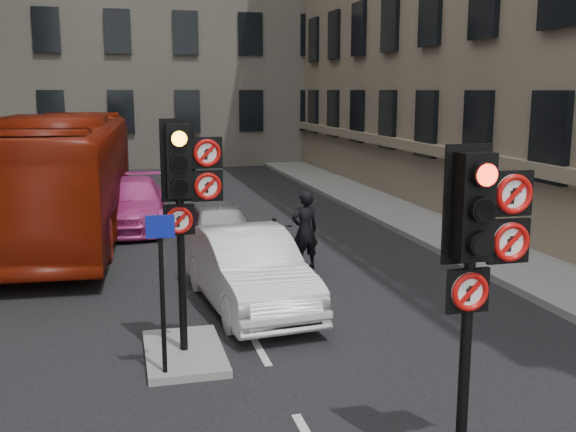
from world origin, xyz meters
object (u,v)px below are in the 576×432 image
motorcycle (278,241)px  motorcyclist (305,230)px  bus_red (65,176)px  info_sign (162,272)px  car_white (248,269)px  signal_near (479,241)px  car_pink (131,203)px  signal_far (185,186)px  car_silver (220,230)px

motorcycle → motorcyclist: 1.01m
bus_red → info_sign: size_ratio=5.37×
info_sign → car_white: bearing=63.5°
signal_near → bus_red: 14.65m
motorcyclist → bus_red: bearing=-53.6°
car_pink → motorcycle: bearing=-52.9°
signal_near → car_white: (-1.25, 6.17, -1.83)m
signal_far → info_sign: size_ratio=1.55×
car_pink → motorcycle: car_pink is taller
motorcyclist → info_sign: 6.54m
car_white → motorcyclist: 3.05m
car_silver → info_sign: 7.28m
signal_near → bus_red: size_ratio=0.29×
info_sign → signal_near: bearing=-41.9°
car_pink → motorcyclist: motorcyclist is taller
signal_far → motorcycle: 6.44m
car_white → car_pink: bearing=97.6°
car_pink → info_sign: (0.19, -11.38, 0.88)m
signal_far → motorcyclist: bearing=55.5°
signal_far → car_white: bearing=58.0°
motorcyclist → info_sign: bearing=45.5°
car_silver → motorcycle: (1.31, -0.76, -0.19)m
car_white → info_sign: 3.58m
motorcycle → car_pink: bearing=120.1°
signal_near → car_pink: size_ratio=0.71×
signal_near → car_pink: 15.03m
car_pink → info_sign: info_sign is taller
motorcycle → info_sign: bearing=-119.6°
car_silver → motorcyclist: size_ratio=2.25×
signal_far → car_silver: (1.41, 6.17, -2.00)m
signal_near → car_silver: size_ratio=0.87×
car_silver → bus_red: bus_red is taller
signal_far → info_sign: bearing=-118.2°
car_pink → bus_red: bus_red is taller
motorcycle → info_sign: info_sign is taller
car_white → bus_red: bearing=110.7°
signal_near → info_sign: (-3.04, 3.19, -0.97)m
motorcyclist → car_silver: bearing=-52.7°
car_silver → bus_red: 5.32m
car_silver → car_pink: car_pink is taller
car_pink → motorcycle: size_ratio=2.97×
car_silver → motorcyclist: 2.36m
signal_far → motorcyclist: 5.87m
signal_near → car_white: size_ratio=0.79×
bus_red → signal_near: bearing=-66.3°
car_silver → motorcycle: car_silver is taller
car_silver → signal_far: bearing=-103.5°
motorcycle → signal_far: bearing=-119.4°
signal_near → motorcycle: size_ratio=2.11×
car_silver → car_white: bearing=-91.4°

